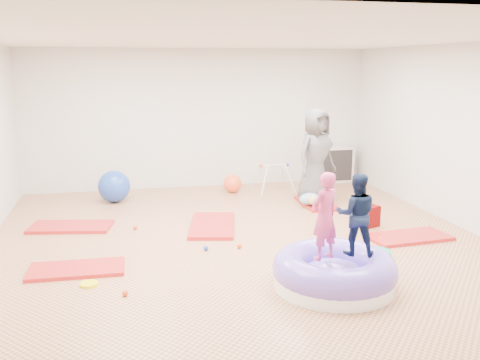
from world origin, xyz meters
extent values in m
cube|color=tan|center=(0.00, 0.00, 0.00)|extent=(7.00, 8.00, 0.01)
cube|color=beige|center=(0.00, 0.00, 2.80)|extent=(7.00, 8.00, 0.01)
cube|color=beige|center=(0.00, 4.00, 1.40)|extent=(7.00, 0.01, 2.80)
cube|color=beige|center=(0.00, -4.00, 1.40)|extent=(7.00, 0.01, 2.80)
cube|color=beige|center=(3.50, 0.00, 1.40)|extent=(0.01, 8.00, 2.80)
cube|color=red|center=(-2.20, -0.35, 0.02)|extent=(1.16, 0.60, 0.05)
cube|color=red|center=(-2.41, 1.50, 0.03)|extent=(1.32, 0.83, 0.05)
cube|color=red|center=(-0.26, 1.07, 0.03)|extent=(0.93, 1.44, 0.06)
cube|color=red|center=(2.42, -0.11, 0.02)|extent=(1.22, 0.68, 0.05)
cube|color=red|center=(1.82, 2.02, 0.02)|extent=(0.57, 1.09, 0.04)
cylinder|color=white|center=(0.69, -1.49, 0.08)|extent=(1.36, 1.36, 0.15)
torus|color=#6F55CF|center=(0.69, -1.49, 0.22)|extent=(1.41, 1.41, 0.37)
ellipsoid|color=#6F55CF|center=(0.69, -1.49, 0.13)|extent=(0.75, 0.75, 0.34)
imported|color=#D03D75|center=(0.54, -1.51, 0.90)|extent=(0.43, 0.36, 0.99)
imported|color=#0E1A36|center=(0.94, -1.45, 0.88)|extent=(0.55, 0.49, 0.94)
imported|color=#525252|center=(1.80, 2.10, 0.88)|extent=(0.97, 0.83, 1.68)
ellipsoid|color=#85B5CA|center=(1.62, 1.87, 0.15)|extent=(0.37, 0.24, 0.21)
sphere|color=tan|center=(1.62, 1.70, 0.18)|extent=(0.17, 0.17, 0.17)
sphere|color=#DE4819|center=(-0.07, 0.02, 0.03)|extent=(0.07, 0.07, 0.07)
sphere|color=#DE4819|center=(1.96, -0.14, 0.03)|extent=(0.07, 0.07, 0.07)
sphere|color=#1F42A8|center=(-0.53, 0.03, 0.03)|extent=(0.07, 0.07, 0.07)
sphere|color=#DE4819|center=(-1.63, -1.22, 0.03)|extent=(0.07, 0.07, 0.07)
sphere|color=green|center=(0.13, -1.10, 0.03)|extent=(0.07, 0.07, 0.07)
sphere|color=#DE4819|center=(-1.44, 1.21, 0.03)|extent=(0.07, 0.07, 0.07)
sphere|color=#1F42A8|center=(-1.75, 3.02, 0.29)|extent=(0.59, 0.59, 0.59)
sphere|color=#FB582B|center=(0.53, 3.28, 0.18)|extent=(0.36, 0.36, 0.36)
cylinder|color=beige|center=(1.07, 2.86, 0.30)|extent=(0.21, 0.22, 0.56)
cylinder|color=beige|center=(1.07, 3.34, 0.30)|extent=(0.21, 0.22, 0.56)
cylinder|color=beige|center=(1.59, 2.86, 0.30)|extent=(0.21, 0.22, 0.56)
cylinder|color=beige|center=(1.59, 3.34, 0.30)|extent=(0.21, 0.22, 0.56)
cylinder|color=beige|center=(1.33, 3.10, 0.54)|extent=(0.54, 0.03, 0.03)
sphere|color=#DE4819|center=(1.06, 3.10, 0.54)|extent=(0.07, 0.07, 0.07)
sphere|color=#1F42A8|center=(1.60, 3.10, 0.54)|extent=(0.07, 0.07, 0.07)
cube|color=beige|center=(2.88, 3.80, 0.38)|extent=(0.76, 0.37, 0.76)
cube|color=black|center=(2.88, 3.62, 0.38)|extent=(0.66, 0.02, 0.66)
cube|color=beige|center=(2.88, 3.74, 0.38)|extent=(0.02, 0.26, 0.67)
cube|color=beige|center=(2.88, 3.74, 0.38)|extent=(0.67, 0.26, 0.02)
cylinder|color=#099D82|center=(1.60, -0.71, 0.04)|extent=(0.39, 0.39, 0.09)
cube|color=#AB0404|center=(2.14, 0.56, 0.16)|extent=(0.33, 0.26, 0.33)
cylinder|color=#FFEF09|center=(-2.03, -0.83, 0.02)|extent=(0.21, 0.21, 0.03)
camera|label=1|loc=(-1.62, -6.79, 2.46)|focal=40.00mm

